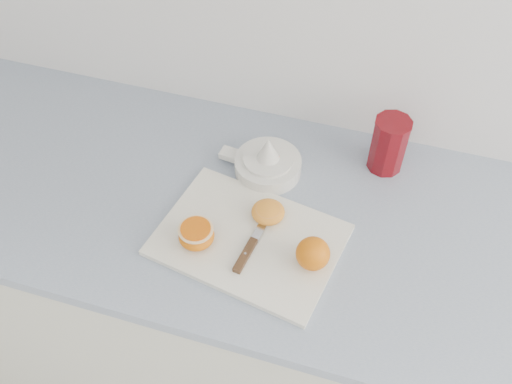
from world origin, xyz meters
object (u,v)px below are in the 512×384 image
half_orange (196,235)px  citrus_juicer (267,163)px  counter (286,316)px  cutting_board (249,240)px  red_tumbler (388,146)px

half_orange → citrus_juicer: size_ratio=0.38×
counter → citrus_juicer: (-0.09, 0.11, 0.47)m
half_orange → citrus_juicer: citrus_juicer is taller
counter → half_orange: bearing=-142.2°
counter → half_orange: half_orange is taller
half_orange → citrus_juicer: 0.25m
cutting_board → half_orange: half_orange is taller
counter → cutting_board: size_ratio=6.70×
counter → red_tumbler: red_tumbler is taller
cutting_board → citrus_juicer: bearing=95.5°
half_orange → red_tumbler: (0.33, 0.34, 0.03)m
cutting_board → red_tumbler: 0.38m
red_tumbler → citrus_juicer: bearing=-159.1°
citrus_juicer → red_tumbler: (0.25, 0.10, 0.03)m
citrus_juicer → red_tumbler: red_tumbler is taller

